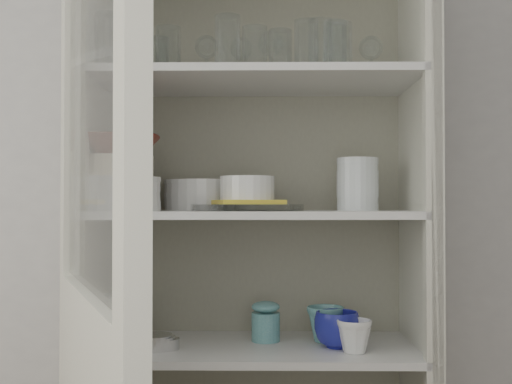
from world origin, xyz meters
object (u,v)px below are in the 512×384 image
at_px(goblet_2, 271,55).
at_px(glass_platter, 247,208).
at_px(goblet_3, 371,59).
at_px(grey_bowl_stack, 358,184).
at_px(yellow_trivet, 247,202).
at_px(goblet_0, 207,58).
at_px(cream_bowl, 119,167).
at_px(mug_teal, 326,324).
at_px(plate_stack_front, 119,194).
at_px(white_ramekin, 247,188).
at_px(pantry_cabinet, 256,314).
at_px(mug_white, 354,336).
at_px(goblet_1, 241,59).
at_px(terracotta_bowl, 119,146).
at_px(teal_jar, 266,324).
at_px(white_canister, 122,318).
at_px(plate_stack_back, 200,195).
at_px(measuring_cups, 154,342).
at_px(mug_blue, 337,330).

distance_m(goblet_2, glass_platter, 0.49).
relative_size(goblet_3, grey_bowl_stack, 1.08).
bearing_deg(yellow_trivet, goblet_0, 142.60).
xyz_separation_m(cream_bowl, mug_teal, (0.61, 0.12, -0.48)).
distance_m(goblet_3, plate_stack_front, 0.90).
bearing_deg(mug_teal, white_ramekin, 171.61).
height_order(goblet_3, glass_platter, goblet_3).
height_order(yellow_trivet, mug_teal, yellow_trivet).
relative_size(pantry_cabinet, mug_white, 20.98).
bearing_deg(plate_stack_front, goblet_0, 35.58).
distance_m(pantry_cabinet, goblet_2, 0.81).
relative_size(goblet_3, cream_bowl, 0.87).
xyz_separation_m(goblet_2, mug_teal, (0.17, -0.04, -0.84)).
relative_size(goblet_1, terracotta_bowl, 0.67).
relative_size(goblet_1, goblet_3, 0.91).
height_order(goblet_0, terracotta_bowl, goblet_0).
relative_size(goblet_2, teal_jar, 1.71).
relative_size(plate_stack_front, white_canister, 1.68).
height_order(plate_stack_back, terracotta_bowl, terracotta_bowl).
relative_size(goblet_0, grey_bowl_stack, 1.06).
height_order(goblet_2, teal_jar, goblet_2).
xyz_separation_m(goblet_3, white_canister, (-0.78, -0.10, -0.81)).
relative_size(terracotta_bowl, yellow_trivet, 1.25).
bearing_deg(mug_teal, plate_stack_back, 145.37).
distance_m(white_ramekin, white_canister, 0.55).
xyz_separation_m(terracotta_bowl, measuring_cups, (0.10, 0.01, -0.57)).
relative_size(goblet_3, measuring_cups, 1.65).
relative_size(pantry_cabinet, goblet_1, 13.28).
height_order(goblet_1, mug_white, goblet_1).
bearing_deg(glass_platter, goblet_1, 103.47).
xyz_separation_m(goblet_1, white_canister, (-0.36, -0.06, -0.81)).
xyz_separation_m(goblet_0, measuring_cups, (-0.14, -0.16, -0.86)).
distance_m(mug_white, white_canister, 0.70).
relative_size(grey_bowl_stack, mug_white, 1.60).
height_order(goblet_2, yellow_trivet, goblet_2).
bearing_deg(terracotta_bowl, yellow_trivet, 10.71).
distance_m(plate_stack_back, cream_bowl, 0.32).
bearing_deg(white_ramekin, mug_teal, 10.67).
bearing_deg(goblet_1, mug_blue, -23.70).
height_order(grey_bowl_stack, mug_teal, grey_bowl_stack).
bearing_deg(goblet_1, mug_teal, -10.10).
distance_m(goblet_2, mug_blue, 0.87).
height_order(pantry_cabinet, teal_jar, pantry_cabinet).
height_order(plate_stack_front, mug_white, plate_stack_front).
relative_size(glass_platter, mug_white, 3.38).
distance_m(white_ramekin, mug_blue, 0.49).
xyz_separation_m(plate_stack_front, glass_platter, (0.37, 0.07, -0.04)).
bearing_deg(goblet_0, plate_stack_back, 114.57).
bearing_deg(terracotta_bowl, goblet_1, 24.80).
xyz_separation_m(goblet_1, plate_stack_back, (-0.13, 0.06, -0.43)).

